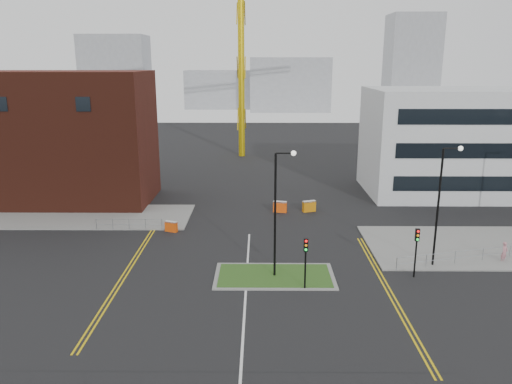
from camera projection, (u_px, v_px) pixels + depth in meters
ground at (243, 336)px, 28.13m from camera, size 200.00×200.00×0.00m
pavement_left at (49, 216)px, 49.54m from camera, size 28.00×8.00×0.12m
island_kerb at (274, 276)px, 35.84m from camera, size 8.60×4.60×0.08m
grass_island at (274, 276)px, 35.83m from camera, size 8.00×4.00×0.12m
brick_building at (38, 139)px, 53.63m from camera, size 24.20×10.07×14.24m
office_block at (478, 142)px, 57.32m from camera, size 25.00×12.20×12.00m
streetlamp_island at (278, 204)px, 34.47m from camera, size 1.46×0.36×9.18m
streetlamp_right_near at (442, 197)px, 36.31m from camera, size 1.46×0.36×9.18m
traffic_light_island at (306, 254)px, 33.23m from camera, size 0.28×0.33×3.65m
traffic_light_right at (417, 243)px, 35.10m from camera, size 0.28×0.33×3.65m
railing_left at (129, 223)px, 45.43m from camera, size 6.05×0.05×1.10m
railing_right at (510, 249)px, 38.90m from camera, size 19.05×5.05×1.10m
centre_line at (244, 318)px, 30.06m from camera, size 0.15×30.00×0.01m
yellow_left_a at (129, 265)px, 37.87m from camera, size 0.12×24.00×0.01m
yellow_left_b at (133, 265)px, 37.86m from camera, size 0.12×24.00×0.01m
yellow_right_a at (386, 289)px, 33.86m from camera, size 0.12×20.00×0.01m
yellow_right_b at (390, 289)px, 33.86m from camera, size 0.12×20.00×0.01m
skyline_a at (116, 75)px, 141.65m from camera, size 18.00×12.00×22.00m
skyline_b at (290, 85)px, 151.71m from camera, size 24.00×12.00×16.00m
skyline_c at (411, 64)px, 145.08m from camera, size 14.00×12.00×28.00m
skyline_d at (233, 89)px, 162.02m from camera, size 30.00×12.00×12.00m
pedestrian at (504, 252)px, 38.17m from camera, size 0.72×0.67×1.66m
barrier_left at (171, 226)px, 45.15m from camera, size 1.21×0.78×0.97m
barrier_mid at (280, 206)px, 50.93m from camera, size 1.43×0.73×1.15m
barrier_right at (309, 206)px, 51.13m from camera, size 1.43×0.89×1.14m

